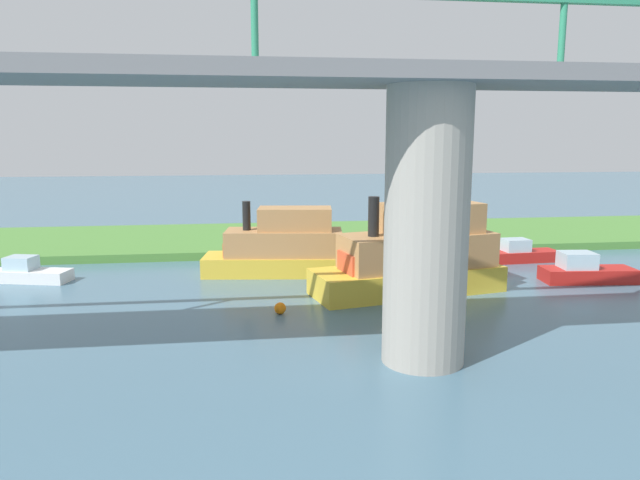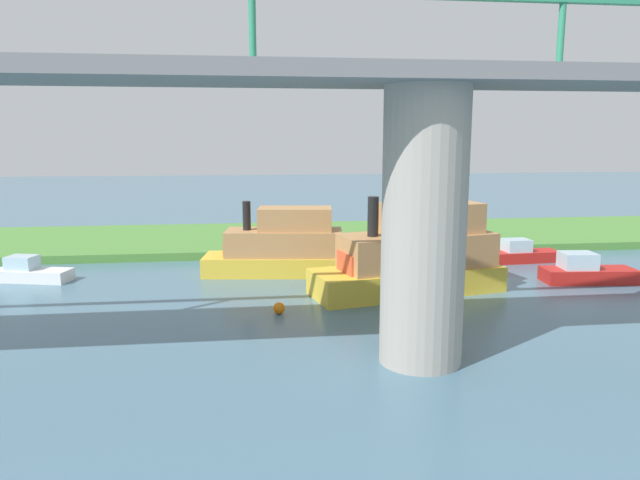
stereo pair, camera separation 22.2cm
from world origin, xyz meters
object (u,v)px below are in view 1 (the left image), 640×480
skiff_small (29,272)px  houseboat_blue (414,257)px  person_on_bank (292,231)px  mooring_post (446,233)px  motorboat_white (521,253)px  marker_buoy (280,308)px  pontoon_yellow (281,247)px  riverboat_paddlewheel (585,271)px  bridge_pylon (426,228)px

skiff_small → houseboat_blue: size_ratio=0.43×
person_on_bank → houseboat_blue: 12.65m
mooring_post → houseboat_blue: 11.89m
motorboat_white → marker_buoy: (15.07, 8.71, -0.24)m
person_on_bank → skiff_small: bearing=26.2°
houseboat_blue → marker_buoy: 7.30m
pontoon_yellow → marker_buoy: bearing=85.7°
person_on_bank → marker_buoy: 14.56m
skiff_small → riverboat_paddlewheel: bearing=172.3°
person_on_bank → motorboat_white: person_on_bank is taller
person_on_bank → motorboat_white: (-13.29, 5.70, -0.71)m
skiff_small → motorboat_white: bearing=-177.3°
pontoon_yellow → mooring_post: bearing=-152.5°
motorboat_white → bridge_pylon: bearing=53.7°
pontoon_yellow → motorboat_white: bearing=-174.6°
bridge_pylon → houseboat_blue: 9.30m
mooring_post → riverboat_paddlewheel: bearing=112.2°
bridge_pylon → person_on_bank: bearing=-82.7°
skiff_small → houseboat_blue: houseboat_blue is taller
pontoon_yellow → marker_buoy: (0.55, 7.35, -1.23)m
bridge_pylon → skiff_small: bearing=-38.2°
marker_buoy → pontoon_yellow: bearing=-94.3°
bridge_pylon → person_on_bank: 20.71m
bridge_pylon → skiff_small: size_ratio=2.16×
person_on_bank → skiff_small: (14.29, 7.02, -0.73)m
pontoon_yellow → riverboat_paddlewheel: 15.93m
motorboat_white → pontoon_yellow: bearing=5.4°
bridge_pylon → houseboat_blue: bridge_pylon is taller
motorboat_white → marker_buoy: motorboat_white is taller
motorboat_white → skiff_small: size_ratio=1.01×
bridge_pylon → person_on_bank: bridge_pylon is taller
pontoon_yellow → motorboat_white: size_ratio=1.92×
mooring_post → marker_buoy: (11.99, 13.31, -0.78)m
marker_buoy → skiff_small: bearing=-30.6°
houseboat_blue → marker_buoy: bearing=22.5°
bridge_pylon → riverboat_paddlewheel: bridge_pylon is taller
person_on_bank → mooring_post: 10.27m
bridge_pylon → pontoon_yellow: bearing=-73.9°
bridge_pylon → marker_buoy: size_ratio=17.97×
bridge_pylon → skiff_small: bridge_pylon is taller
pontoon_yellow → houseboat_blue: size_ratio=0.84×
mooring_post → marker_buoy: 17.94m
bridge_pylon → mooring_post: bridge_pylon is taller
bridge_pylon → motorboat_white: size_ratio=2.13×
mooring_post → skiff_small: 25.21m
motorboat_white → skiff_small: bearing=2.7°
skiff_small → bridge_pylon: bearing=141.8°
riverboat_paddlewheel → motorboat_white: bearing=-80.1°
motorboat_white → houseboat_blue: bearing=35.2°
riverboat_paddlewheel → marker_buoy: riverboat_paddlewheel is taller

